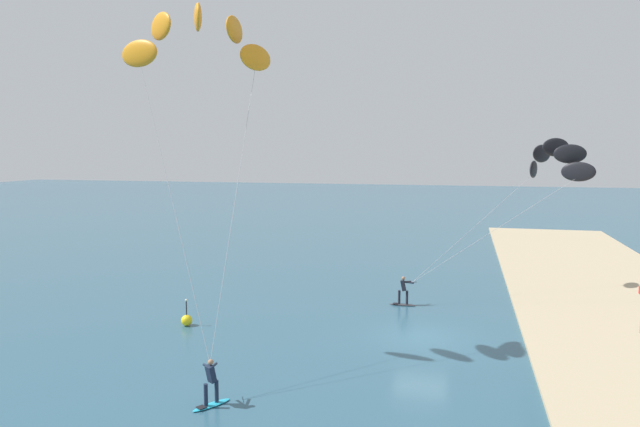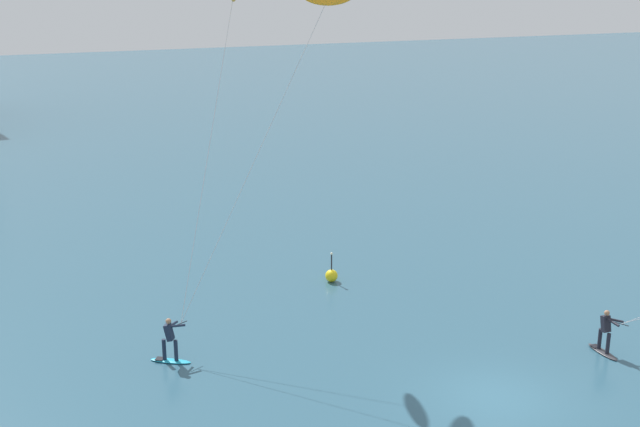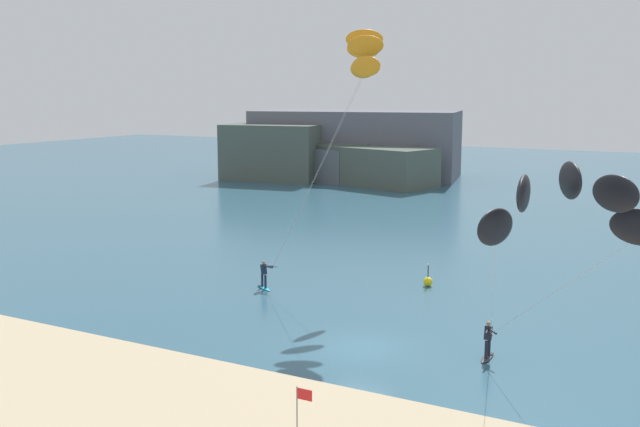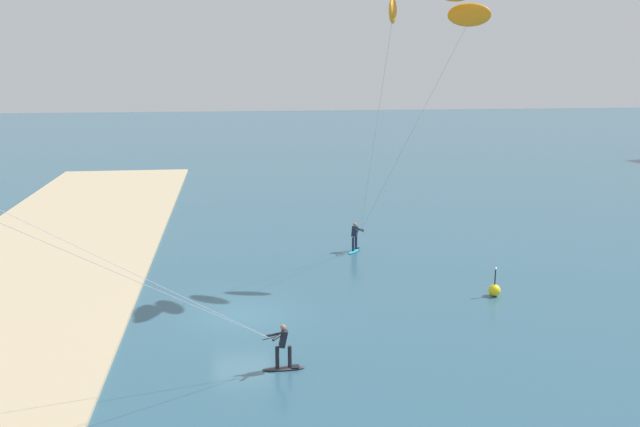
# 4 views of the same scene
# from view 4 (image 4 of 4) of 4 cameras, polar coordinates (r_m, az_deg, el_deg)

# --- Properties ---
(ground_plane) EXTENTS (240.00, 240.00, 0.00)m
(ground_plane) POSITION_cam_4_polar(r_m,az_deg,el_deg) (29.90, -6.51, -8.37)
(ground_plane) COLOR #2D566B
(kitesurfer_mid_water) EXTENTS (8.00, 6.33, 14.87)m
(kitesurfer_mid_water) POSITION_cam_4_polar(r_m,az_deg,el_deg) (33.67, 9.07, 16.56)
(kitesurfer_mid_water) COLOR #23ADD1
(kitesurfer_mid_water) RESTS_ON ground
(marker_buoy) EXTENTS (0.56, 0.56, 1.38)m
(marker_buoy) POSITION_cam_4_polar(r_m,az_deg,el_deg) (32.92, 14.23, -6.14)
(marker_buoy) COLOR yellow
(marker_buoy) RESTS_ON ground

